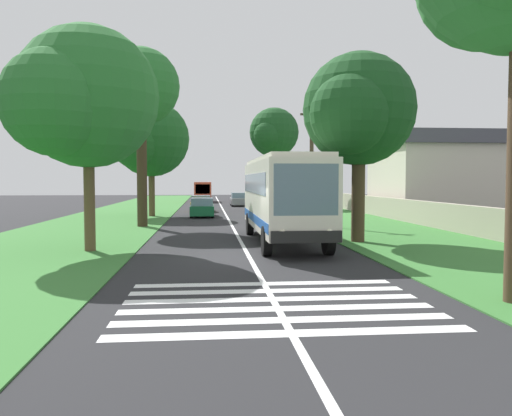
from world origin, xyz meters
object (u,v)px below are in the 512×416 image
object	(u,v)px
trailing_car_0	(202,208)
roadside_tree_right_2	(356,113)
roadside_tree_left_1	(138,90)
utility_pole	(312,163)
trailing_minibus_0	(203,190)
roadside_building	(435,174)
roadside_tree_left_2	(149,141)
coach_bus	(282,194)
trailing_car_1	(201,204)
roadside_tree_left_0	(83,102)
trailing_car_2	(239,200)
roadside_tree_right_1	(273,134)

from	to	relation	value
trailing_car_0	roadside_tree_right_2	bearing A→B (deg)	-157.77
roadside_tree_left_1	utility_pole	world-z (taller)	roadside_tree_left_1
trailing_car_0	trailing_minibus_0	world-z (taller)	trailing_minibus_0
roadside_tree_left_1	roadside_building	xyz separation A→B (m)	(8.43, -21.89, -4.78)
roadside_tree_left_2	coach_bus	bearing A→B (deg)	-156.18
roadside_tree_left_1	roadside_tree_left_2	distance (m)	9.22
trailing_car_0	trailing_car_1	world-z (taller)	same
roadside_tree_left_0	roadside_building	size ratio (longest dim) A/B	0.93
trailing_minibus_0	roadside_building	bearing A→B (deg)	-145.77
trailing_car_1	roadside_tree_left_0	size ratio (longest dim) A/B	0.50
trailing_minibus_0	roadside_tree_left_0	world-z (taller)	roadside_tree_left_0
trailing_car_0	trailing_car_2	bearing A→B (deg)	-13.08
roadside_tree_right_2	utility_pole	world-z (taller)	roadside_tree_right_2
roadside_tree_right_2	roadside_building	distance (m)	20.65
roadside_tree_left_1	roadside_tree_right_1	size ratio (longest dim) A/B	1.04
trailing_car_1	roadside_tree_right_2	distance (m)	25.06
roadside_tree_right_2	roadside_building	xyz separation A→B (m)	(17.04, -11.41, -2.45)
trailing_car_0	roadside_tree_right_2	size ratio (longest dim) A/B	0.52
trailing_car_1	roadside_tree_right_2	world-z (taller)	roadside_tree_right_2
roadside_tree_left_1	roadside_tree_left_2	size ratio (longest dim) A/B	1.20
roadside_tree_right_1	roadside_building	world-z (taller)	roadside_tree_right_1
roadside_tree_left_0	roadside_tree_right_1	distance (m)	34.02
roadside_tree_left_1	trailing_car_2	bearing A→B (deg)	-16.68
roadside_tree_left_1	roadside_tree_left_2	xyz separation A→B (m)	(8.92, 0.41, -2.29)
trailing_car_2	roadside_tree_left_0	distance (m)	36.52
trailing_car_0	roadside_building	world-z (taller)	roadside_building
coach_bus	utility_pole	distance (m)	9.00
trailing_car_2	roadside_building	bearing A→B (deg)	-138.24
roadside_tree_left_1	utility_pole	distance (m)	11.09
trailing_car_2	trailing_minibus_0	world-z (taller)	trailing_minibus_0
trailing_car_1	trailing_car_2	world-z (taller)	same
coach_bus	roadside_tree_right_2	world-z (taller)	roadside_tree_right_2
trailing_car_2	utility_pole	size ratio (longest dim) A/B	0.59
roadside_building	roadside_tree_left_1	bearing A→B (deg)	111.07
roadside_tree_right_1	coach_bus	bearing A→B (deg)	173.49
coach_bus	roadside_tree_left_1	size ratio (longest dim) A/B	1.07
trailing_minibus_0	roadside_tree_left_2	xyz separation A→B (m)	(-26.62, 3.85, 4.22)
trailing_car_1	trailing_car_0	bearing A→B (deg)	-178.77
roadside_tree_left_1	utility_pole	xyz separation A→B (m)	(-0.12, -10.25, -4.23)
roadside_tree_left_0	roadside_tree_left_2	size ratio (longest dim) A/B	0.98
coach_bus	roadside_tree_right_2	size ratio (longest dim) A/B	1.34
roadside_tree_left_0	roadside_tree_right_1	xyz separation A→B (m)	(32.01, -11.40, 1.71)
coach_bus	trailing_minibus_0	xyz separation A→B (m)	(43.98, 3.82, -0.60)
trailing_minibus_0	roadside_tree_right_1	world-z (taller)	roadside_tree_right_1
roadside_tree_left_1	roadside_tree_right_1	world-z (taller)	roadside_tree_left_1
roadside_tree_left_0	trailing_car_2	bearing A→B (deg)	-12.98
trailing_car_1	trailing_car_2	distance (m)	10.53
roadside_tree_right_1	trailing_minibus_0	bearing A→B (deg)	27.12
trailing_car_1	trailing_car_2	bearing A→B (deg)	-22.06
trailing_car_1	utility_pole	distance (m)	16.81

